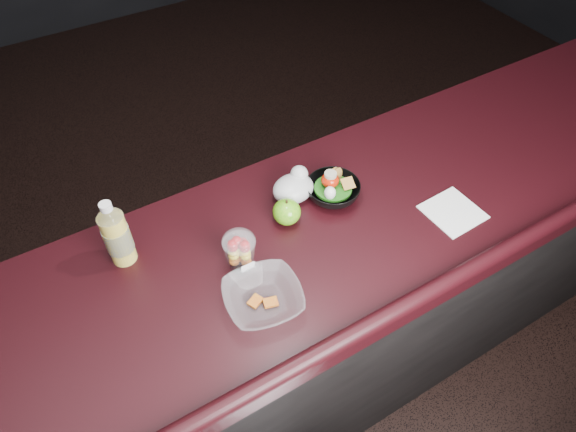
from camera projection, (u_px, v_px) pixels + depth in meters
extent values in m
cube|color=black|center=(275.00, 339.00, 1.89)|extent=(4.00, 0.65, 0.98)
cube|color=black|center=(272.00, 253.00, 1.51)|extent=(4.06, 0.71, 0.04)
cylinder|color=yellow|center=(118.00, 238.00, 1.41)|extent=(0.07, 0.07, 0.17)
cylinder|color=white|center=(118.00, 238.00, 1.41)|extent=(0.07, 0.07, 0.17)
cone|color=white|center=(108.00, 213.00, 1.33)|extent=(0.07, 0.07, 0.03)
cylinder|color=white|center=(106.00, 207.00, 1.32)|extent=(0.03, 0.03, 0.02)
cylinder|color=#072D99|center=(118.00, 238.00, 1.41)|extent=(0.07, 0.07, 0.08)
ellipsoid|color=white|center=(239.00, 242.00, 1.38)|extent=(0.09, 0.09, 0.05)
ellipsoid|color=#269210|center=(287.00, 212.00, 1.54)|extent=(0.09, 0.09, 0.08)
cylinder|color=black|center=(287.00, 202.00, 1.51)|extent=(0.01, 0.01, 0.01)
ellipsoid|color=silver|center=(293.00, 189.00, 1.61)|extent=(0.13, 0.11, 0.08)
sphere|color=silver|center=(299.00, 174.00, 1.61)|extent=(0.06, 0.06, 0.06)
imported|color=black|center=(333.00, 191.00, 1.62)|extent=(0.18, 0.18, 0.05)
cylinder|color=#0F470C|center=(333.00, 188.00, 1.61)|extent=(0.12, 0.12, 0.01)
ellipsoid|color=#B61C07|center=(330.00, 180.00, 1.60)|extent=(0.06, 0.06, 0.05)
cylinder|color=beige|center=(331.00, 174.00, 1.58)|extent=(0.04, 0.04, 0.01)
ellipsoid|color=white|center=(330.00, 193.00, 1.57)|extent=(0.04, 0.04, 0.05)
imported|color=silver|center=(263.00, 298.00, 1.35)|extent=(0.24, 0.24, 0.05)
cube|color=#990F0C|center=(255.00, 301.00, 1.36)|extent=(0.05, 0.04, 0.01)
cube|color=#990F0C|center=(271.00, 302.00, 1.36)|extent=(0.04, 0.04, 0.01)
cube|color=white|center=(453.00, 212.00, 1.59)|extent=(0.17, 0.17, 0.00)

